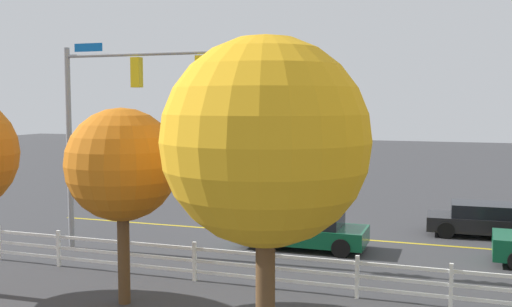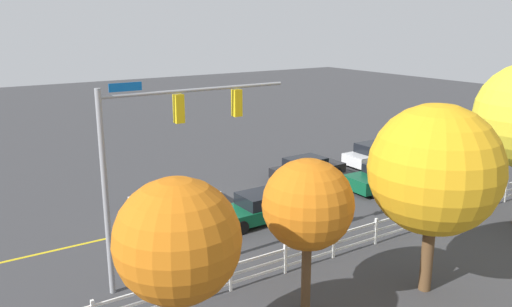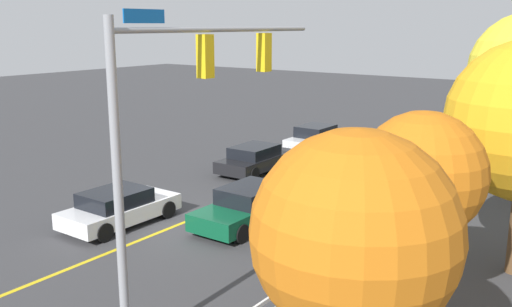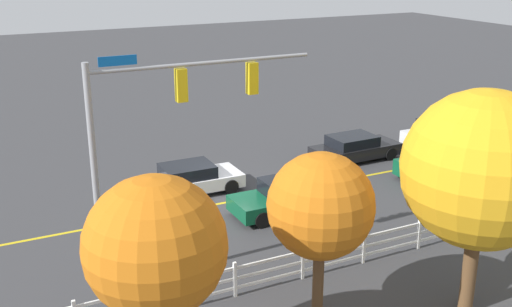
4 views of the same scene
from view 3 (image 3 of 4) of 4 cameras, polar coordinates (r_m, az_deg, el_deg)
ground_plane at (r=20.26m, az=-7.97°, el=-7.17°), size 120.00×120.00×0.00m
lane_center_stripe at (r=23.14m, az=-1.08°, el=-4.48°), size 28.00×0.16×0.01m
signal_assembly at (r=12.81m, az=-7.36°, el=4.49°), size 7.18×0.38×7.20m
car_0 at (r=20.51m, az=-13.64°, el=-5.28°), size 4.24×1.97×1.29m
car_1 at (r=27.12m, az=9.83°, el=-0.55°), size 4.71×2.17×1.39m
car_2 at (r=27.07m, az=0.03°, el=-0.51°), size 4.53×2.04×1.29m
car_3 at (r=19.96m, az=-0.78°, el=-5.32°), size 4.39×1.95×1.38m
car_4 at (r=31.53m, az=6.16°, el=1.47°), size 4.34×1.90×1.48m
white_rail_fence at (r=18.93m, az=13.75°, el=-6.95°), size 26.10×0.10×1.15m
tree_1 at (r=8.81m, az=9.93°, el=-8.07°), size 3.25×3.25×5.43m
tree_4 at (r=13.28m, az=16.38°, el=-2.10°), size 2.89×2.89×5.06m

